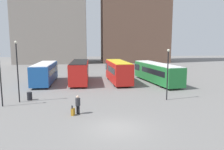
{
  "coord_description": "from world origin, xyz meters",
  "views": [
    {
      "loc": [
        -1.96,
        -14.64,
        6.05
      ],
      "look_at": [
        0.73,
        9.73,
        2.37
      ],
      "focal_mm": 35.0,
      "sensor_mm": 36.0,
      "label": 1
    }
  ],
  "objects_px": {
    "bus_0": "(45,73)",
    "trash_bin": "(30,96)",
    "bus_3": "(156,72)",
    "lamp_post_0": "(17,67)",
    "lamp_post_1": "(0,75)",
    "lamp_post_2": "(168,70)",
    "bus_1": "(80,71)",
    "bus_2": "(118,71)",
    "traveler": "(78,103)",
    "suitcase": "(73,112)"
  },
  "relations": [
    {
      "from": "bus_0",
      "to": "trash_bin",
      "type": "height_order",
      "value": "bus_0"
    },
    {
      "from": "trash_bin",
      "to": "bus_3",
      "type": "bearing_deg",
      "value": 27.36
    },
    {
      "from": "bus_3",
      "to": "lamp_post_0",
      "type": "height_order",
      "value": "lamp_post_0"
    },
    {
      "from": "lamp_post_1",
      "to": "bus_3",
      "type": "bearing_deg",
      "value": 29.92
    },
    {
      "from": "bus_0",
      "to": "lamp_post_2",
      "type": "relative_size",
      "value": 1.75
    },
    {
      "from": "bus_3",
      "to": "lamp_post_1",
      "type": "xyz_separation_m",
      "value": [
        -18.45,
        -10.62,
        1.46
      ]
    },
    {
      "from": "bus_1",
      "to": "bus_2",
      "type": "relative_size",
      "value": 1.06
    },
    {
      "from": "bus_3",
      "to": "lamp_post_0",
      "type": "xyz_separation_m",
      "value": [
        -17.29,
        -9.26,
        2.02
      ]
    },
    {
      "from": "bus_3",
      "to": "lamp_post_1",
      "type": "distance_m",
      "value": 21.33
    },
    {
      "from": "bus_1",
      "to": "traveler",
      "type": "xyz_separation_m",
      "value": [
        0.38,
        -14.99,
        -0.78
      ]
    },
    {
      "from": "lamp_post_1",
      "to": "trash_bin",
      "type": "xyz_separation_m",
      "value": [
        1.98,
        2.09,
        -2.62
      ]
    },
    {
      "from": "bus_1",
      "to": "lamp_post_1",
      "type": "bearing_deg",
      "value": 151.0
    },
    {
      "from": "bus_1",
      "to": "lamp_post_1",
      "type": "xyz_separation_m",
      "value": [
        -6.88,
        -11.94,
        1.31
      ]
    },
    {
      "from": "lamp_post_1",
      "to": "lamp_post_2",
      "type": "xyz_separation_m",
      "value": [
        16.42,
        0.59,
        0.13
      ]
    },
    {
      "from": "bus_1",
      "to": "bus_3",
      "type": "bearing_deg",
      "value": -95.57
    },
    {
      "from": "bus_2",
      "to": "suitcase",
      "type": "height_order",
      "value": "bus_2"
    },
    {
      "from": "suitcase",
      "to": "bus_1",
      "type": "bearing_deg",
      "value": 22.87
    },
    {
      "from": "lamp_post_1",
      "to": "trash_bin",
      "type": "distance_m",
      "value": 3.9
    },
    {
      "from": "suitcase",
      "to": "trash_bin",
      "type": "distance_m",
      "value": 7.32
    },
    {
      "from": "traveler",
      "to": "lamp_post_0",
      "type": "xyz_separation_m",
      "value": [
        -6.11,
        4.4,
        2.65
      ]
    },
    {
      "from": "bus_2",
      "to": "bus_3",
      "type": "distance_m",
      "value": 5.79
    },
    {
      "from": "bus_0",
      "to": "traveler",
      "type": "height_order",
      "value": "bus_0"
    },
    {
      "from": "lamp_post_1",
      "to": "bus_0",
      "type": "bearing_deg",
      "value": 81.15
    },
    {
      "from": "bus_0",
      "to": "bus_2",
      "type": "xyz_separation_m",
      "value": [
        10.88,
        -0.38,
        0.11
      ]
    },
    {
      "from": "bus_0",
      "to": "lamp_post_0",
      "type": "xyz_separation_m",
      "value": [
        -0.66,
        -10.3,
        1.98
      ]
    },
    {
      "from": "bus_0",
      "to": "trash_bin",
      "type": "distance_m",
      "value": 9.64
    },
    {
      "from": "bus_0",
      "to": "bus_3",
      "type": "relative_size",
      "value": 0.78
    },
    {
      "from": "suitcase",
      "to": "bus_0",
      "type": "bearing_deg",
      "value": 41.53
    },
    {
      "from": "bus_2",
      "to": "suitcase",
      "type": "xyz_separation_m",
      "value": [
        -5.84,
        -14.64,
        -1.44
      ]
    },
    {
      "from": "bus_0",
      "to": "lamp_post_0",
      "type": "relative_size",
      "value": 1.51
    },
    {
      "from": "bus_1",
      "to": "lamp_post_2",
      "type": "distance_m",
      "value": 14.89
    },
    {
      "from": "suitcase",
      "to": "lamp_post_1",
      "type": "bearing_deg",
      "value": 86.84
    },
    {
      "from": "suitcase",
      "to": "lamp_post_2",
      "type": "distance_m",
      "value": 10.74
    },
    {
      "from": "bus_2",
      "to": "bus_3",
      "type": "xyz_separation_m",
      "value": [
        5.76,
        -0.66,
        -0.15
      ]
    },
    {
      "from": "lamp_post_0",
      "to": "lamp_post_2",
      "type": "distance_m",
      "value": 15.29
    },
    {
      "from": "lamp_post_2",
      "to": "bus_2",
      "type": "bearing_deg",
      "value": 109.25
    },
    {
      "from": "suitcase",
      "to": "lamp_post_2",
      "type": "height_order",
      "value": "lamp_post_2"
    },
    {
      "from": "suitcase",
      "to": "traveler",
      "type": "bearing_deg",
      "value": -28.94
    },
    {
      "from": "suitcase",
      "to": "lamp_post_1",
      "type": "xyz_separation_m",
      "value": [
        -6.86,
        3.36,
        2.74
      ]
    },
    {
      "from": "bus_3",
      "to": "bus_0",
      "type": "bearing_deg",
      "value": 77.48
    },
    {
      "from": "bus_0",
      "to": "suitcase",
      "type": "relative_size",
      "value": 10.69
    },
    {
      "from": "bus_2",
      "to": "traveler",
      "type": "xyz_separation_m",
      "value": [
        -5.43,
        -14.32,
        -0.79
      ]
    },
    {
      "from": "traveler",
      "to": "lamp_post_1",
      "type": "relative_size",
      "value": 0.32
    },
    {
      "from": "trash_bin",
      "to": "bus_1",
      "type": "bearing_deg",
      "value": 63.52
    },
    {
      "from": "lamp_post_1",
      "to": "lamp_post_2",
      "type": "relative_size",
      "value": 0.95
    },
    {
      "from": "bus_2",
      "to": "lamp_post_1",
      "type": "relative_size",
      "value": 1.81
    },
    {
      "from": "lamp_post_0",
      "to": "traveler",
      "type": "bearing_deg",
      "value": -35.8
    },
    {
      "from": "bus_2",
      "to": "trash_bin",
      "type": "height_order",
      "value": "bus_2"
    },
    {
      "from": "lamp_post_1",
      "to": "lamp_post_0",
      "type": "bearing_deg",
      "value": 49.62
    },
    {
      "from": "bus_2",
      "to": "lamp_post_0",
      "type": "distance_m",
      "value": 15.33
    }
  ]
}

